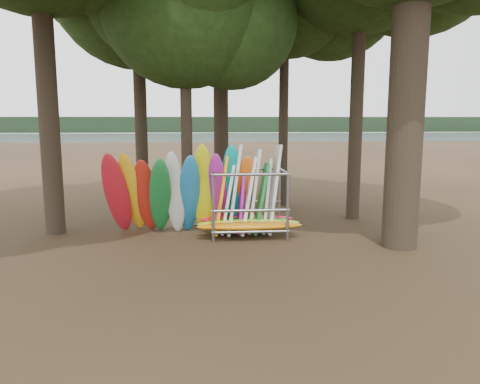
{
  "coord_description": "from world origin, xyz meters",
  "views": [
    {
      "loc": [
        -0.68,
        -12.68,
        3.65
      ],
      "look_at": [
        0.57,
        1.5,
        1.4
      ],
      "focal_mm": 35.0,
      "sensor_mm": 36.0,
      "label": 1
    }
  ],
  "objects": [
    {
      "name": "lake",
      "position": [
        0.0,
        60.0,
        0.0
      ],
      "size": [
        160.0,
        160.0,
        0.0
      ],
      "primitive_type": "plane",
      "color": "gray",
      "rests_on": "ground"
    },
    {
      "name": "ground",
      "position": [
        0.0,
        0.0,
        0.0
      ],
      "size": [
        120.0,
        120.0,
        0.0
      ],
      "primitive_type": "plane",
      "color": "#47331E",
      "rests_on": "ground"
    },
    {
      "name": "storage_rack",
      "position": [
        0.83,
        1.57,
        0.97
      ],
      "size": [
        3.24,
        1.53,
        2.87
      ],
      "color": "slate",
      "rests_on": "ground"
    },
    {
      "name": "far_shore",
      "position": [
        0.0,
        110.0,
        2.0
      ],
      "size": [
        160.0,
        4.0,
        4.0
      ],
      "primitive_type": "cube",
      "color": "black",
      "rests_on": "ground"
    },
    {
      "name": "oak_5",
      "position": [
        -1.09,
        3.43,
        7.37
      ],
      "size": [
        6.4,
        6.4,
        10.17
      ],
      "color": "black",
      "rests_on": "ground"
    },
    {
      "name": "kayak_row",
      "position": [
        -1.32,
        1.87,
        1.32
      ],
      "size": [
        4.86,
        2.34,
        3.02
      ],
      "color": "red",
      "rests_on": "ground"
    }
  ]
}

